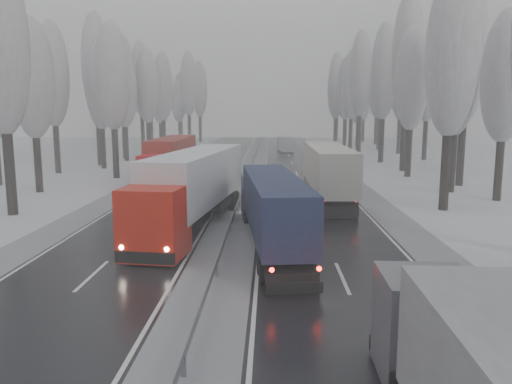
{
  "coord_description": "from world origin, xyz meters",
  "views": [
    {
      "loc": [
        2.21,
        -8.0,
        6.82
      ],
      "look_at": [
        1.41,
        20.88,
        2.2
      ],
      "focal_mm": 35.0,
      "sensor_mm": 36.0,
      "label": 1
    }
  ],
  "objects_px": {
    "box_truck_distant": "(286,144)",
    "truck_red_white": "(194,184)",
    "truck_blue_box": "(271,205)",
    "truck_red_red": "(171,157)",
    "truck_cream_box": "(326,169)"
  },
  "relations": [
    {
      "from": "truck_red_white",
      "to": "box_truck_distant",
      "type": "bearing_deg",
      "value": 90.02
    },
    {
      "from": "truck_red_white",
      "to": "truck_blue_box",
      "type": "bearing_deg",
      "value": -34.41
    },
    {
      "from": "truck_blue_box",
      "to": "truck_red_red",
      "type": "xyz_separation_m",
      "value": [
        -9.65,
        22.62,
        0.37
      ]
    },
    {
      "from": "truck_cream_box",
      "to": "box_truck_distant",
      "type": "distance_m",
      "value": 49.21
    },
    {
      "from": "truck_blue_box",
      "to": "truck_red_red",
      "type": "height_order",
      "value": "truck_red_red"
    },
    {
      "from": "truck_red_white",
      "to": "truck_red_red",
      "type": "height_order",
      "value": "truck_red_white"
    },
    {
      "from": "box_truck_distant",
      "to": "truck_red_white",
      "type": "height_order",
      "value": "truck_red_white"
    },
    {
      "from": "truck_cream_box",
      "to": "box_truck_distant",
      "type": "xyz_separation_m",
      "value": [
        -1.65,
        49.17,
        -1.14
      ]
    },
    {
      "from": "truck_cream_box",
      "to": "truck_red_white",
      "type": "xyz_separation_m",
      "value": [
        -8.89,
        -9.4,
        0.11
      ]
    },
    {
      "from": "truck_blue_box",
      "to": "truck_cream_box",
      "type": "xyz_separation_m",
      "value": [
        4.3,
        13.46,
        0.34
      ]
    },
    {
      "from": "truck_red_red",
      "to": "box_truck_distant",
      "type": "bearing_deg",
      "value": 72.24
    },
    {
      "from": "truck_blue_box",
      "to": "truck_red_white",
      "type": "height_order",
      "value": "truck_red_white"
    },
    {
      "from": "truck_red_red",
      "to": "truck_cream_box",
      "type": "bearing_deg",
      "value": -33.96
    },
    {
      "from": "truck_blue_box",
      "to": "truck_red_white",
      "type": "relative_size",
      "value": 0.83
    },
    {
      "from": "truck_cream_box",
      "to": "truck_red_white",
      "type": "distance_m",
      "value": 12.94
    }
  ]
}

